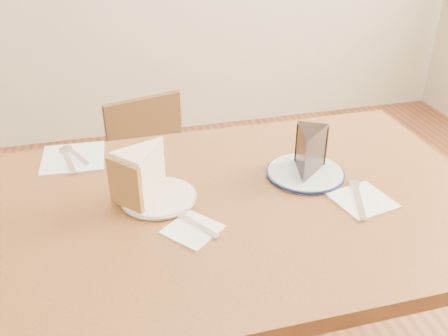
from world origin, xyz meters
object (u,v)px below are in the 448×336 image
plate_navy (305,173)px  chocolate_cake (308,155)px  chair_far (159,184)px  plate_cream (159,198)px  carrot_cake (146,172)px  table (245,232)px

plate_navy → chocolate_cake: chocolate_cake is taller
chair_far → plate_navy: size_ratio=3.67×
chair_far → plate_cream: bearing=68.4°
carrot_cake → chocolate_cake: (0.41, -0.01, -0.00)m
plate_cream → chocolate_cake: 0.39m
plate_cream → chair_far: bearing=83.4°
table → plate_cream: bearing=165.8°
plate_cream → plate_navy: (0.39, 0.02, 0.00)m
plate_cream → carrot_cake: size_ratio=1.32×
table → carrot_cake: carrot_cake is taller
table → plate_cream: (-0.20, 0.05, 0.10)m
plate_navy → plate_cream: bearing=-177.6°
plate_navy → chocolate_cake: bearing=-100.1°
plate_navy → chocolate_cake: size_ratio=1.74×
table → chair_far: size_ratio=1.67×
chair_far → chocolate_cake: (0.31, -0.63, 0.42)m
plate_cream → plate_navy: same height
plate_cream → plate_navy: size_ratio=0.90×
table → chair_far: table is taller
chair_far → plate_navy: bearing=102.1°
table → plate_navy: (0.18, 0.07, 0.10)m
table → carrot_cake: 0.29m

